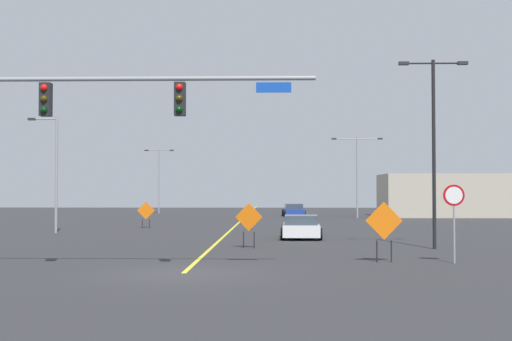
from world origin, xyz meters
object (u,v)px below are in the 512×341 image
street_lamp_near_right (357,169)px  construction_sign_median_near (146,212)px  car_blue_passing (294,210)px  street_lamp_near_left (159,175)px  traffic_signal_assembly (49,115)px  stop_sign (454,208)px  street_lamp_far_left (434,138)px  construction_sign_left_shoulder (384,224)px  street_lamp_mid_right (54,168)px  car_white_near (301,227)px  construction_sign_median_far (249,219)px

street_lamp_near_right → construction_sign_median_near: 24.30m
street_lamp_near_right → car_blue_passing: street_lamp_near_right is taller
street_lamp_near_left → car_blue_passing: street_lamp_near_left is taller
traffic_signal_assembly → stop_sign: size_ratio=4.60×
street_lamp_far_left → construction_sign_median_near: street_lamp_far_left is taller
street_lamp_far_left → construction_sign_median_near: bearing=134.7°
stop_sign → construction_sign_left_shoulder: 2.51m
construction_sign_left_shoulder → construction_sign_median_near: bearing=120.5°
traffic_signal_assembly → car_blue_passing: (9.05, 46.28, -4.36)m
street_lamp_mid_right → construction_sign_left_shoulder: (17.37, -16.23, -2.57)m
construction_sign_left_shoulder → car_blue_passing: construction_sign_left_shoulder is taller
stop_sign → car_blue_passing: stop_sign is taller
car_white_near → stop_sign: bearing=-68.0°
street_lamp_mid_right → street_lamp_near_left: bearing=89.3°
traffic_signal_assembly → stop_sign: traffic_signal_assembly is taller
stop_sign → car_white_near: size_ratio=0.67×
stop_sign → construction_sign_median_far: 9.64m
traffic_signal_assembly → street_lamp_near_left: (-5.88, 54.41, -0.61)m
stop_sign → street_lamp_mid_right: size_ratio=0.39×
traffic_signal_assembly → stop_sign: bearing=13.1°
construction_sign_median_near → car_blue_passing: (10.77, 21.22, -0.53)m
construction_sign_median_near → car_blue_passing: size_ratio=0.41×
stop_sign → street_lamp_mid_right: bearing=140.2°
car_blue_passing → street_lamp_near_left: bearing=151.4°
street_lamp_near_left → street_lamp_far_left: street_lamp_far_left is taller
street_lamp_far_left → construction_sign_left_shoulder: street_lamp_far_left is taller
car_white_near → construction_sign_left_shoulder: bearing=-78.2°
stop_sign → car_blue_passing: size_ratio=0.63×
traffic_signal_assembly → street_lamp_near_right: size_ratio=1.69×
stop_sign → construction_sign_median_near: 26.67m
street_lamp_near_right → construction_sign_left_shoulder: bearing=-95.7°
construction_sign_median_far → car_white_near: (2.58, 6.22, -0.68)m
stop_sign → construction_sign_median_near: (-15.19, 21.91, -0.83)m
street_lamp_mid_right → street_lamp_near_right: (21.26, 22.75, 0.68)m
construction_sign_median_near → street_lamp_far_left: bearing=-45.3°
street_lamp_near_left → street_lamp_near_right: size_ratio=0.96×
traffic_signal_assembly → car_blue_passing: size_ratio=2.90×
street_lamp_near_left → street_lamp_mid_right: size_ratio=1.02×
street_lamp_near_left → car_white_near: (14.42, -39.04, -3.75)m
street_lamp_mid_right → street_lamp_far_left: street_lamp_far_left is taller
stop_sign → street_lamp_near_left: size_ratio=0.38×
construction_sign_median_near → street_lamp_mid_right: bearing=-130.5°
traffic_signal_assembly → construction_sign_median_near: bearing=93.9°
street_lamp_near_right → traffic_signal_assembly: bearing=-109.4°
stop_sign → street_lamp_mid_right: (-19.80, 16.51, 2.00)m
street_lamp_near_right → street_lamp_near_left: bearing=150.0°
street_lamp_near_right → car_white_near: street_lamp_near_right is taller
stop_sign → street_lamp_near_right: size_ratio=0.37×
street_lamp_near_left → street_lamp_near_right: bearing=-30.0°
construction_sign_median_near → construction_sign_left_shoulder: 25.11m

